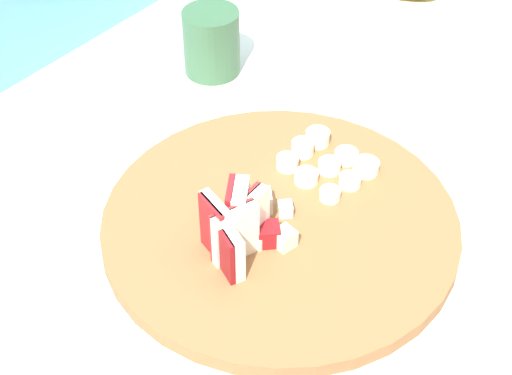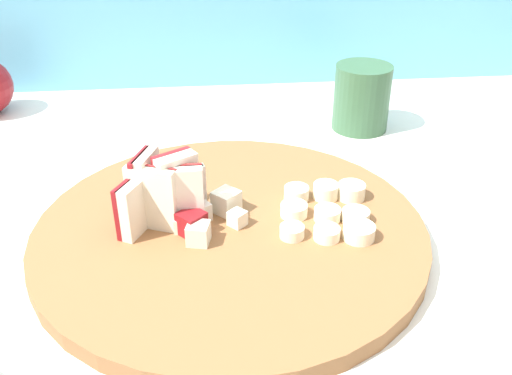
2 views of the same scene
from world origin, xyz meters
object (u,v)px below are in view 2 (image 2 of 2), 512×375
Objects in this scene: apple_dice_pile at (202,217)px; small_jar at (362,98)px; apple_wedge_fan at (163,194)px; cutting_board at (230,232)px; banana_slice_rows at (329,210)px.

small_jar reaches higher than apple_dice_pile.
small_jar is (0.21, 0.24, 0.02)m from apple_dice_pile.
apple_wedge_fan is 0.95× the size of small_jar.
apple_dice_pile is at bearing -131.43° from small_jar.
apple_wedge_fan is at bearing 168.86° from cutting_board.
small_jar is (0.09, 0.23, 0.02)m from banana_slice_rows.
apple_dice_pile is at bearing -18.54° from apple_wedge_fan.
apple_wedge_fan reaches higher than apple_dice_pile.
apple_dice_pile is 0.12m from banana_slice_rows.
banana_slice_rows is (0.09, 0.01, 0.01)m from cutting_board.
cutting_board is 0.07m from apple_wedge_fan.
apple_wedge_fan is at bearing -137.21° from small_jar.
banana_slice_rows is (0.12, 0.01, -0.00)m from apple_dice_pile.
apple_wedge_fan is at bearing 161.46° from apple_dice_pile.
cutting_board is 0.30m from small_jar.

